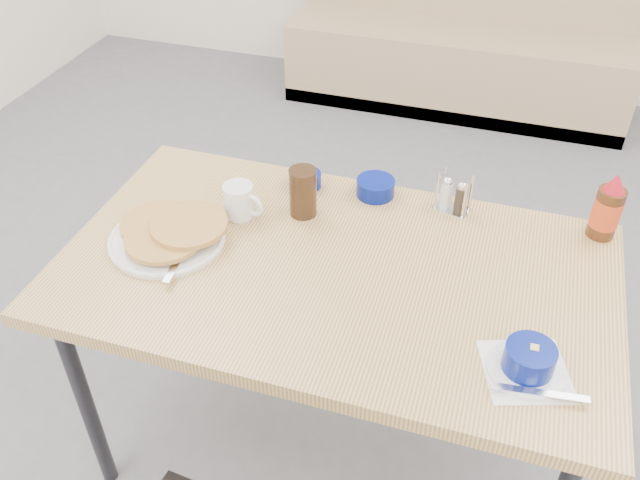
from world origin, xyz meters
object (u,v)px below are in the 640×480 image
(grits_setting, at_px, (528,362))
(amber_tumbler, at_px, (303,192))
(butter_bowl, at_px, (375,187))
(coffee_mug, at_px, (240,201))
(dining_table, at_px, (335,285))
(creamer_bowl, at_px, (305,180))
(pancake_plate, at_px, (169,234))
(booth_bench, at_px, (461,41))
(syrup_bottle, at_px, (607,209))
(condiment_caddy, at_px, (453,197))

(grits_setting, bearing_deg, amber_tumbler, 148.03)
(butter_bowl, distance_m, amber_tumbler, 0.23)
(butter_bowl, bearing_deg, coffee_mug, -147.77)
(dining_table, relative_size, coffee_mug, 11.40)
(coffee_mug, height_order, creamer_bowl, coffee_mug)
(dining_table, height_order, coffee_mug, coffee_mug)
(pancake_plate, bearing_deg, amber_tumbler, 36.70)
(dining_table, xyz_separation_m, grits_setting, (0.49, -0.21, 0.09))
(booth_bench, relative_size, dining_table, 1.36)
(grits_setting, height_order, creamer_bowl, grits_setting)
(dining_table, bearing_deg, coffee_mug, 157.18)
(dining_table, bearing_deg, booth_bench, 90.00)
(booth_bench, height_order, creamer_bowl, booth_bench)
(pancake_plate, height_order, butter_bowl, pancake_plate)
(syrup_bottle, bearing_deg, pancake_plate, -161.16)
(grits_setting, relative_size, syrup_bottle, 1.26)
(amber_tumbler, bearing_deg, butter_bowl, 41.23)
(butter_bowl, xyz_separation_m, amber_tumbler, (-0.17, -0.15, 0.05))
(coffee_mug, distance_m, grits_setting, 0.87)
(booth_bench, bearing_deg, amber_tumbler, -93.64)
(dining_table, bearing_deg, butter_bowl, 86.56)
(dining_table, height_order, butter_bowl, butter_bowl)
(booth_bench, relative_size, amber_tumbler, 13.40)
(condiment_caddy, bearing_deg, dining_table, -110.21)
(amber_tumbler, distance_m, syrup_bottle, 0.80)
(booth_bench, bearing_deg, dining_table, -90.00)
(dining_table, xyz_separation_m, condiment_caddy, (0.24, 0.33, 0.10))
(dining_table, relative_size, grits_setting, 5.76)
(syrup_bottle, bearing_deg, condiment_caddy, -179.11)
(pancake_plate, relative_size, coffee_mug, 2.61)
(pancake_plate, distance_m, creamer_bowl, 0.44)
(butter_bowl, bearing_deg, condiment_caddy, -1.59)
(coffee_mug, distance_m, syrup_bottle, 0.97)
(creamer_bowl, xyz_separation_m, condiment_caddy, (0.43, 0.01, 0.02))
(dining_table, distance_m, pancake_plate, 0.46)
(butter_bowl, xyz_separation_m, syrup_bottle, (0.62, 0.00, 0.06))
(pancake_plate, distance_m, amber_tumbler, 0.38)
(grits_setting, xyz_separation_m, syrup_bottle, (0.15, 0.55, 0.05))
(coffee_mug, height_order, syrup_bottle, syrup_bottle)
(pancake_plate, bearing_deg, booth_bench, 80.10)
(booth_bench, height_order, coffee_mug, booth_bench)
(amber_tumbler, bearing_deg, pancake_plate, -143.30)
(grits_setting, bearing_deg, pancake_plate, 169.43)
(coffee_mug, distance_m, creamer_bowl, 0.23)
(dining_table, relative_size, condiment_caddy, 11.94)
(creamer_bowl, xyz_separation_m, amber_tumbler, (0.04, -0.13, 0.05))
(creamer_bowl, bearing_deg, syrup_bottle, 1.24)
(butter_bowl, bearing_deg, booth_bench, 90.53)
(dining_table, xyz_separation_m, butter_bowl, (0.02, 0.34, 0.09))
(booth_bench, xyz_separation_m, syrup_bottle, (0.64, -2.19, 0.49))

